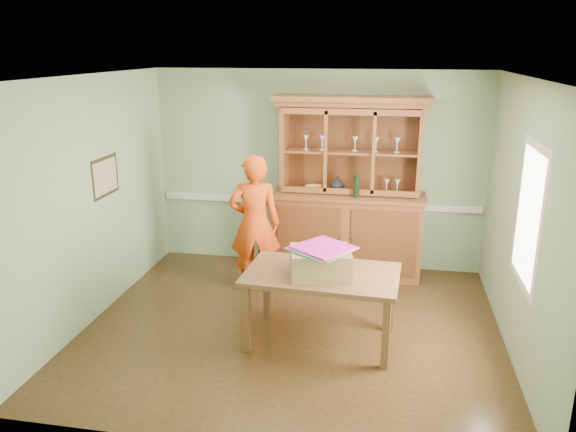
% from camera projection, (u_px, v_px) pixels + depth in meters
% --- Properties ---
extents(floor, '(4.50, 4.50, 0.00)m').
position_uv_depth(floor, '(292.00, 327.00, 6.20)').
color(floor, '#4B3318').
rests_on(floor, ground).
extents(ceiling, '(4.50, 4.50, 0.00)m').
position_uv_depth(ceiling, '(293.00, 77.00, 5.42)').
color(ceiling, white).
rests_on(ceiling, wall_back).
extents(wall_back, '(4.50, 0.00, 4.50)m').
position_uv_depth(wall_back, '(318.00, 170.00, 7.70)').
color(wall_back, '#89A47B').
rests_on(wall_back, floor).
extents(wall_left, '(0.00, 4.00, 4.00)m').
position_uv_depth(wall_left, '(92.00, 200.00, 6.20)').
color(wall_left, '#89A47B').
rests_on(wall_left, floor).
extents(wall_right, '(0.00, 4.00, 4.00)m').
position_uv_depth(wall_right, '(521.00, 222.00, 5.43)').
color(wall_right, '#89A47B').
rests_on(wall_right, floor).
extents(wall_front, '(4.50, 0.00, 4.50)m').
position_uv_depth(wall_front, '(243.00, 289.00, 3.93)').
color(wall_front, '#89A47B').
rests_on(wall_front, floor).
extents(chair_rail, '(4.41, 0.05, 0.08)m').
position_uv_depth(chair_rail, '(317.00, 202.00, 7.80)').
color(chair_rail, silver).
rests_on(chair_rail, wall_back).
extents(framed_map, '(0.03, 0.60, 0.46)m').
position_uv_depth(framed_map, '(106.00, 177.00, 6.42)').
color(framed_map, '#312213').
rests_on(framed_map, wall_left).
extents(window_panel, '(0.03, 0.96, 1.36)m').
position_uv_depth(window_panel, '(528.00, 216.00, 5.10)').
color(window_panel, silver).
rests_on(window_panel, wall_right).
extents(china_hutch, '(2.02, 0.67, 2.38)m').
position_uv_depth(china_hutch, '(348.00, 214.00, 7.51)').
color(china_hutch, brown).
rests_on(china_hutch, floor).
extents(dining_table, '(1.60, 1.02, 0.77)m').
position_uv_depth(dining_table, '(322.00, 281.00, 5.73)').
color(dining_table, brown).
rests_on(dining_table, floor).
extents(cardboard_box, '(0.68, 0.59, 0.27)m').
position_uv_depth(cardboard_box, '(320.00, 263.00, 5.59)').
color(cardboard_box, '#92714B').
rests_on(cardboard_box, dining_table).
extents(kite_stack, '(0.69, 0.69, 0.04)m').
position_uv_depth(kite_stack, '(321.00, 249.00, 5.51)').
color(kite_stack, green).
rests_on(kite_stack, cardboard_box).
extents(person, '(0.72, 0.56, 1.74)m').
position_uv_depth(person, '(255.00, 224.00, 6.94)').
color(person, '#E6450E').
rests_on(person, floor).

